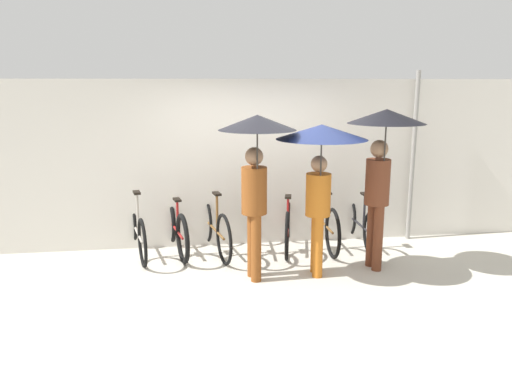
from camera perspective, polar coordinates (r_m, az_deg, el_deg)
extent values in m
plane|color=beige|center=(6.28, 1.18, -10.76)|extent=(30.00, 30.00, 0.00)
cube|color=silver|center=(7.62, -0.89, 3.29)|extent=(11.35, 0.12, 2.52)
torus|color=black|center=(8.00, -13.91, -3.38)|extent=(0.19, 0.68, 0.68)
torus|color=black|center=(6.97, -12.85, -5.70)|extent=(0.19, 0.68, 0.68)
cylinder|color=#A59E93|center=(7.48, -13.42, -4.46)|extent=(0.27, 1.07, 0.04)
cylinder|color=#A59E93|center=(7.22, -13.35, -2.55)|extent=(0.04, 0.04, 0.61)
cube|color=black|center=(7.14, -13.48, -0.06)|extent=(0.13, 0.21, 0.03)
cylinder|color=#A59E93|center=(7.92, -14.03, -1.06)|extent=(0.04, 0.04, 0.66)
cylinder|color=#A59E93|center=(7.85, -14.16, 1.29)|extent=(0.44, 0.12, 0.03)
torus|color=black|center=(7.91, -9.79, -3.28)|extent=(0.21, 0.71, 0.71)
torus|color=black|center=(7.00, -8.38, -5.30)|extent=(0.21, 0.71, 0.71)
cylinder|color=maroon|center=(7.45, -9.13, -4.23)|extent=(0.23, 0.95, 0.04)
cylinder|color=maroon|center=(7.23, -8.94, -2.81)|extent=(0.04, 0.04, 0.47)
cube|color=black|center=(7.17, -9.01, -0.87)|extent=(0.13, 0.21, 0.03)
cylinder|color=maroon|center=(7.82, -9.89, -0.69)|extent=(0.04, 0.04, 0.73)
cylinder|color=maroon|center=(7.74, -9.99, 1.95)|extent=(0.44, 0.12, 0.03)
torus|color=black|center=(7.89, -5.79, -3.17)|extent=(0.19, 0.71, 0.72)
torus|color=black|center=(6.90, -3.68, -5.42)|extent=(0.19, 0.71, 0.72)
cylinder|color=brown|center=(7.39, -4.80, -4.22)|extent=(0.25, 1.05, 0.04)
cylinder|color=brown|center=(7.14, -4.46, -2.49)|extent=(0.04, 0.04, 0.56)
cube|color=black|center=(7.07, -4.50, -0.19)|extent=(0.13, 0.21, 0.03)
cylinder|color=brown|center=(7.80, -5.84, -0.75)|extent=(0.04, 0.04, 0.68)
cylinder|color=brown|center=(7.73, -5.90, 1.71)|extent=(0.44, 0.12, 0.03)
torus|color=black|center=(7.93, -0.69, -2.96)|extent=(0.11, 0.74, 0.73)
torus|color=black|center=(6.92, -0.24, -5.27)|extent=(0.11, 0.74, 0.73)
cylinder|color=brown|center=(7.42, -0.48, -4.03)|extent=(0.12, 1.06, 0.04)
cylinder|color=brown|center=(7.18, -0.40, -2.51)|extent=(0.04, 0.04, 0.51)
cube|color=black|center=(7.11, -0.41, -0.42)|extent=(0.10, 0.21, 0.03)
cylinder|color=brown|center=(7.85, -0.70, -0.81)|extent=(0.04, 0.04, 0.61)
cylinder|color=brown|center=(7.79, -0.70, 1.38)|extent=(0.44, 0.06, 0.03)
torus|color=black|center=(8.05, 3.79, -2.87)|extent=(0.20, 0.69, 0.70)
torus|color=black|center=(7.07, 3.56, -5.03)|extent=(0.20, 0.69, 0.70)
cylinder|color=maroon|center=(7.56, 3.68, -3.88)|extent=(0.27, 1.00, 0.04)
cylinder|color=maroon|center=(7.32, 3.67, -2.47)|extent=(0.04, 0.04, 0.48)
cube|color=black|center=(7.26, 3.69, -0.52)|extent=(0.13, 0.22, 0.03)
cylinder|color=maroon|center=(7.97, 3.83, -0.52)|extent=(0.04, 0.04, 0.68)
cylinder|color=maroon|center=(7.90, 3.86, 1.88)|extent=(0.43, 0.13, 0.03)
torus|color=black|center=(8.23, 6.75, -2.48)|extent=(0.07, 0.73, 0.73)
torus|color=black|center=(7.22, 8.76, -4.68)|extent=(0.07, 0.73, 0.73)
cylinder|color=brown|center=(7.72, 7.69, -3.51)|extent=(0.06, 1.09, 0.04)
cylinder|color=brown|center=(7.48, 8.11, -2.06)|extent=(0.04, 0.04, 0.50)
cube|color=black|center=(7.42, 8.17, -0.07)|extent=(0.09, 0.20, 0.03)
cylinder|color=brown|center=(8.16, 6.80, -0.42)|extent=(0.04, 0.04, 0.61)
cylinder|color=brown|center=(8.10, 6.86, 1.68)|extent=(0.44, 0.04, 0.03)
torus|color=black|center=(8.33, 10.56, -2.64)|extent=(0.05, 0.67, 0.67)
torus|color=black|center=(7.36, 13.08, -4.78)|extent=(0.05, 0.67, 0.67)
cylinder|color=black|center=(7.84, 11.74, -3.64)|extent=(0.05, 1.07, 0.04)
cylinder|color=black|center=(7.61, 12.28, -2.20)|extent=(0.04, 0.04, 0.50)
cube|color=black|center=(7.55, 12.37, -0.24)|extent=(0.09, 0.20, 0.03)
cylinder|color=black|center=(8.25, 10.65, -0.39)|extent=(0.04, 0.04, 0.67)
cylinder|color=black|center=(8.19, 10.74, 1.91)|extent=(0.44, 0.03, 0.03)
cylinder|color=brown|center=(6.45, -0.43, -5.98)|extent=(0.13, 0.13, 0.87)
cylinder|color=brown|center=(6.29, 0.01, -6.48)|extent=(0.13, 0.13, 0.87)
cylinder|color=brown|center=(6.18, -0.21, 0.18)|extent=(0.32, 0.32, 0.59)
sphere|color=#997051|center=(6.10, -0.22, 4.10)|extent=(0.23, 0.23, 0.23)
cylinder|color=#332D28|center=(5.97, 0.15, 3.62)|extent=(0.02, 0.02, 0.73)
cone|color=black|center=(5.92, 0.15, 7.96)|extent=(0.94, 0.94, 0.18)
cylinder|color=#C66B1E|center=(6.65, 6.85, -5.80)|extent=(0.13, 0.13, 0.80)
cylinder|color=#C66B1E|center=(6.48, 7.09, -6.30)|extent=(0.13, 0.13, 0.80)
cylinder|color=#C66B1E|center=(6.39, 7.13, -0.31)|extent=(0.32, 0.32, 0.54)
sphere|color=tan|center=(6.31, 7.22, 3.21)|extent=(0.21, 0.21, 0.21)
cylinder|color=#332D28|center=(6.18, 7.42, 2.81)|extent=(0.02, 0.02, 0.69)
cone|color=#19234C|center=(6.12, 7.53, 6.83)|extent=(1.12, 1.12, 0.18)
cylinder|color=brown|center=(6.98, 13.06, -4.76)|extent=(0.13, 0.13, 0.89)
cylinder|color=brown|center=(6.83, 13.76, -5.19)|extent=(0.13, 0.13, 0.89)
cylinder|color=brown|center=(6.73, 13.72, 1.11)|extent=(0.32, 0.32, 0.60)
sphere|color=#997051|center=(6.66, 13.91, 4.81)|extent=(0.23, 0.23, 0.23)
cylinder|color=#332D28|center=(6.54, 14.49, 4.35)|extent=(0.02, 0.02, 0.74)
cone|color=black|center=(6.50, 14.71, 8.37)|extent=(0.98, 0.98, 0.18)
cylinder|color=gray|center=(8.18, 17.50, 3.81)|extent=(0.07, 0.07, 2.65)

